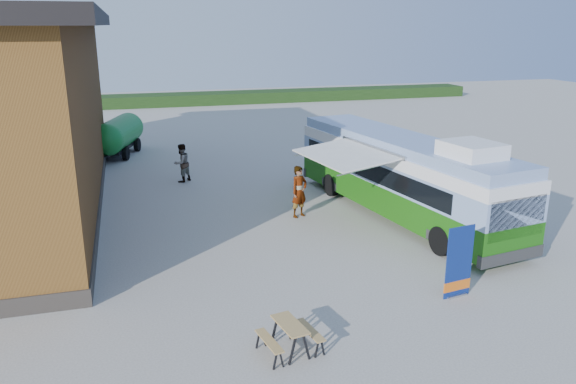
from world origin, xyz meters
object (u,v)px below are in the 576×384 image
object	(u,v)px
banner	(459,268)
person_b	(182,163)
bus	(401,173)
picnic_table	(290,331)
slurry_tanker	(119,134)
person_a	(299,192)

from	to	relation	value
banner	person_b	distance (m)	14.91
bus	banner	distance (m)	6.75
banner	bus	bearing A→B (deg)	67.44
picnic_table	slurry_tanker	size ratio (longest dim) A/B	0.26
person_a	slurry_tanker	bearing A→B (deg)	91.09
picnic_table	person_b	xyz separation A→B (m)	(-0.82, 15.02, 0.36)
bus	slurry_tanker	xyz separation A→B (m)	(-10.23, 13.69, -0.46)
banner	person_a	xyz separation A→B (m)	(-2.12, 7.45, 0.17)
person_b	slurry_tanker	xyz separation A→B (m)	(-2.77, 6.48, 0.32)
bus	person_b	world-z (taller)	bus
banner	slurry_tanker	size ratio (longest dim) A/B	0.36
banner	picnic_table	xyz separation A→B (m)	(-5.05, -1.32, -0.29)
bus	banner	bearing A→B (deg)	-112.56
banner	person_b	world-z (taller)	banner
person_b	slurry_tanker	bearing A→B (deg)	-104.44
bus	banner	size ratio (longest dim) A/B	5.82
picnic_table	person_b	bearing A→B (deg)	82.79
bus	person_a	bearing A→B (deg)	156.87
person_a	slurry_tanker	size ratio (longest dim) A/B	0.36
banner	slurry_tanker	world-z (taller)	slurry_tanker
picnic_table	person_b	world-z (taller)	person_b
bus	slurry_tanker	size ratio (longest dim) A/B	2.12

